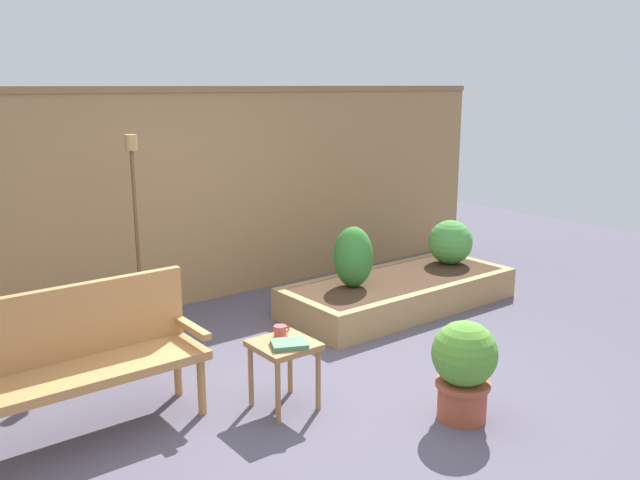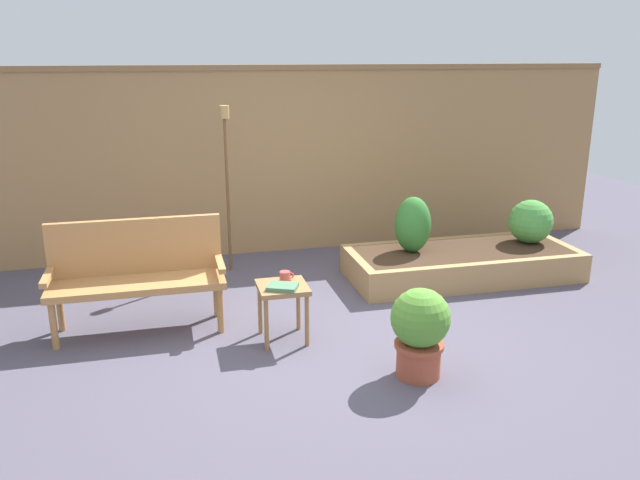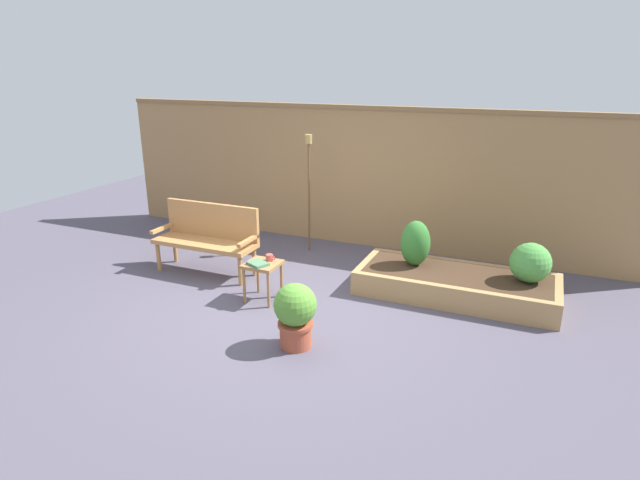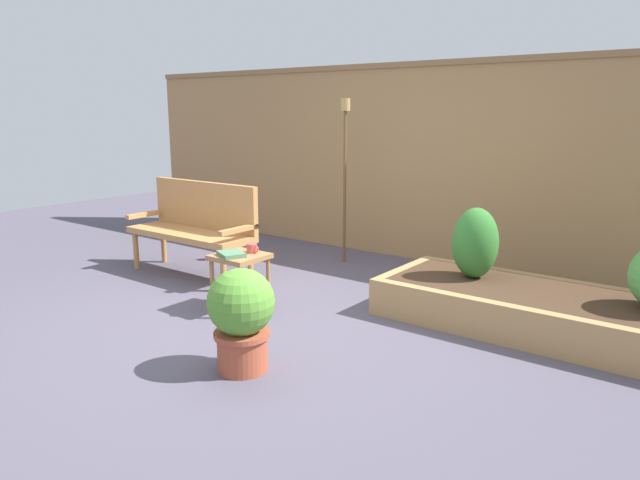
% 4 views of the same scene
% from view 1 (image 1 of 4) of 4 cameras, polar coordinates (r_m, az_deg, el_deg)
% --- Properties ---
extents(ground_plane, '(14.00, 14.00, 0.00)m').
position_cam_1_polar(ground_plane, '(4.83, 1.41, -13.55)').
color(ground_plane, '#514C5B').
extents(fence_back, '(8.40, 0.14, 2.16)m').
position_cam_1_polar(fence_back, '(6.62, -12.94, 3.47)').
color(fence_back, '#A37A4C').
rests_on(fence_back, ground_plane).
extents(garden_bench, '(1.44, 0.48, 0.94)m').
position_cam_1_polar(garden_bench, '(4.50, -19.54, -8.82)').
color(garden_bench, '#B77F47').
rests_on(garden_bench, ground_plane).
extents(side_table, '(0.40, 0.40, 0.48)m').
position_cam_1_polar(side_table, '(4.56, -3.11, -9.73)').
color(side_table, '#9E7042').
rests_on(side_table, ground_plane).
extents(cup_on_table, '(0.12, 0.09, 0.08)m').
position_cam_1_polar(cup_on_table, '(4.62, -3.41, -7.81)').
color(cup_on_table, '#CC4C47').
rests_on(cup_on_table, side_table).
extents(book_on_table, '(0.29, 0.26, 0.03)m').
position_cam_1_polar(book_on_table, '(4.45, -2.65, -8.92)').
color(book_on_table, '#4C7A56').
rests_on(book_on_table, side_table).
extents(potted_boxwood, '(0.43, 0.43, 0.68)m').
position_cam_1_polar(potted_boxwood, '(4.53, 12.26, -10.49)').
color(potted_boxwood, '#A84C33').
rests_on(potted_boxwood, ground_plane).
extents(raised_planter_bed, '(2.40, 1.00, 0.30)m').
position_cam_1_polar(raised_planter_bed, '(6.69, 6.82, -4.50)').
color(raised_planter_bed, '#AD8451').
rests_on(raised_planter_bed, ground_plane).
extents(shrub_near_bench, '(0.37, 0.37, 0.58)m').
position_cam_1_polar(shrub_near_bench, '(6.26, 2.89, -1.46)').
color(shrub_near_bench, brown).
rests_on(shrub_near_bench, raised_planter_bed).
extents(shrub_far_corner, '(0.47, 0.47, 0.47)m').
position_cam_1_polar(shrub_far_corner, '(7.21, 11.14, -0.18)').
color(shrub_far_corner, brown).
rests_on(shrub_far_corner, raised_planter_bed).
extents(tiki_torch, '(0.10, 0.10, 1.77)m').
position_cam_1_polar(tiki_torch, '(5.81, -15.63, 3.15)').
color(tiki_torch, brown).
rests_on(tiki_torch, ground_plane).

